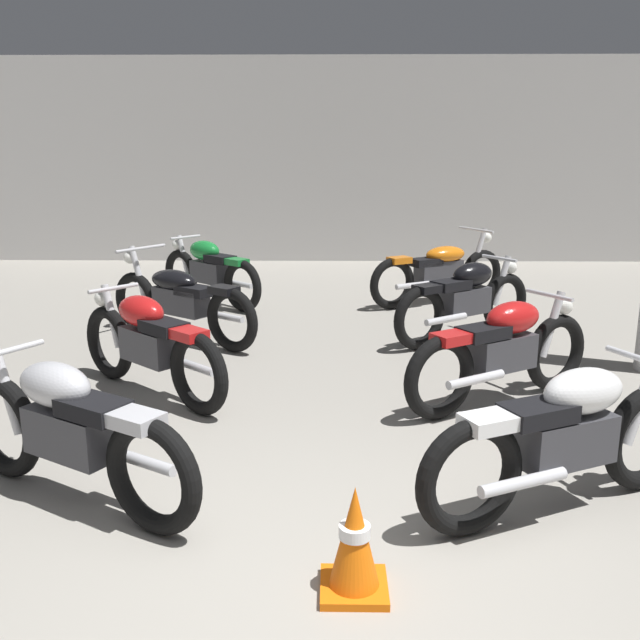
% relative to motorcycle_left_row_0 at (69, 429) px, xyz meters
% --- Properties ---
extents(ground_plane, '(60.00, 60.00, 0.00)m').
position_rel_motorcycle_left_row_0_xyz_m(ground_plane, '(1.42, -1.05, -0.46)').
color(ground_plane, gray).
extents(back_wall, '(12.95, 0.24, 3.60)m').
position_rel_motorcycle_left_row_0_xyz_m(back_wall, '(1.42, 9.15, 1.34)').
color(back_wall, '#BCBAB7').
rests_on(back_wall, ground).
extents(motorcycle_left_row_0, '(1.75, 1.11, 0.88)m').
position_rel_motorcycle_left_row_0_xyz_m(motorcycle_left_row_0, '(0.00, 0.00, 0.00)').
color(motorcycle_left_row_0, black).
rests_on(motorcycle_left_row_0, ground).
extents(motorcycle_left_row_1, '(1.54, 1.40, 0.88)m').
position_rel_motorcycle_left_row_0_xyz_m(motorcycle_left_row_1, '(-0.00, 1.84, 0.00)').
color(motorcycle_left_row_1, black).
rests_on(motorcycle_left_row_1, ground).
extents(motorcycle_left_row_2, '(1.83, 1.35, 0.97)m').
position_rel_motorcycle_left_row_0_xyz_m(motorcycle_left_row_2, '(-0.11, 3.57, -0.01)').
color(motorcycle_left_row_2, black).
rests_on(motorcycle_left_row_2, ground).
extents(motorcycle_left_row_3, '(1.54, 1.40, 0.88)m').
position_rel_motorcycle_left_row_0_xyz_m(motorcycle_left_row_3, '(-0.09, 5.36, 0.00)').
color(motorcycle_left_row_3, black).
rests_on(motorcycle_left_row_3, ground).
extents(motorcycle_right_row_0, '(1.83, 0.93, 0.88)m').
position_rel_motorcycle_left_row_0_xyz_m(motorcycle_right_row_0, '(2.87, -0.05, 0.00)').
color(motorcycle_right_row_0, black).
rests_on(motorcycle_right_row_0, ground).
extents(motorcycle_right_row_1, '(1.73, 1.14, 0.88)m').
position_rel_motorcycle_left_row_0_xyz_m(motorcycle_right_row_1, '(2.91, 1.68, 0.00)').
color(motorcycle_right_row_1, black).
rests_on(motorcycle_right_row_1, ground).
extents(motorcycle_right_row_2, '(1.67, 1.23, 0.88)m').
position_rel_motorcycle_left_row_0_xyz_m(motorcycle_right_row_2, '(2.97, 3.62, 0.00)').
color(motorcycle_right_row_2, black).
rests_on(motorcycle_right_row_2, ground).
extents(motorcycle_right_row_3, '(1.94, 1.19, 0.97)m').
position_rel_motorcycle_left_row_0_xyz_m(motorcycle_right_row_3, '(2.97, 5.48, -0.01)').
color(motorcycle_right_row_3, black).
rests_on(motorcycle_right_row_3, ground).
extents(traffic_cone, '(0.32, 0.32, 0.54)m').
position_rel_motorcycle_left_row_0_xyz_m(traffic_cone, '(1.63, -0.84, -0.20)').
color(traffic_cone, orange).
rests_on(traffic_cone, ground).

